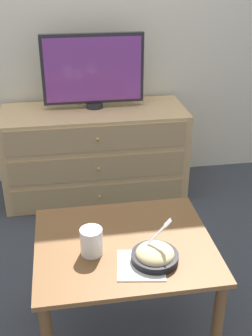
% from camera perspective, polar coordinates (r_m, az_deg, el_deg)
% --- Properties ---
extents(ground_plane, '(12.00, 12.00, 0.00)m').
position_cam_1_polar(ground_plane, '(3.27, -7.07, -1.04)').
color(ground_plane, '#383D47').
extents(dresser, '(1.21, 0.50, 0.61)m').
position_cam_1_polar(dresser, '(2.90, -4.23, 2.05)').
color(dresser, tan).
rests_on(dresser, ground_plane).
extents(tv, '(0.65, 0.11, 0.48)m').
position_cam_1_polar(tv, '(2.77, -4.48, 13.07)').
color(tv, '#232328').
rests_on(tv, dresser).
extents(coffee_table, '(0.72, 0.61, 0.48)m').
position_cam_1_polar(coffee_table, '(1.78, -0.25, -12.10)').
color(coffee_table, brown).
rests_on(coffee_table, ground_plane).
extents(takeout_bowl, '(0.18, 0.18, 0.17)m').
position_cam_1_polar(takeout_bowl, '(1.63, 3.93, -11.69)').
color(takeout_bowl, black).
rests_on(takeout_bowl, coffee_table).
extents(drink_cup, '(0.09, 0.09, 0.11)m').
position_cam_1_polar(drink_cup, '(1.66, -4.69, -10.08)').
color(drink_cup, beige).
rests_on(drink_cup, coffee_table).
extents(napkin, '(0.20, 0.20, 0.00)m').
position_cam_1_polar(napkin, '(1.62, 2.04, -13.02)').
color(napkin, white).
rests_on(napkin, coffee_table).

